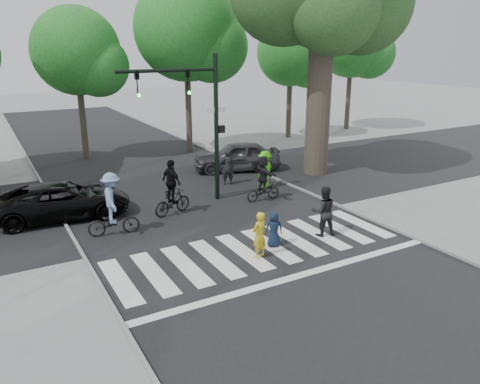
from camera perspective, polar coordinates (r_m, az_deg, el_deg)
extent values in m
plane|color=gray|center=(14.54, 4.16, -8.30)|extent=(120.00, 120.00, 0.00)
cube|color=black|center=(18.57, -4.39, -2.42)|extent=(10.00, 70.00, 0.01)
cube|color=black|center=(21.18, -7.87, 0.00)|extent=(70.00, 10.00, 0.01)
cube|color=gray|center=(17.19, -19.85, -4.98)|extent=(0.10, 70.00, 0.10)
cube|color=gray|center=(21.07, 8.11, 0.02)|extent=(0.10, 70.00, 0.10)
cube|color=silver|center=(13.72, -14.44, -10.49)|extent=(0.55, 3.00, 0.01)
cube|color=silver|center=(13.96, -10.44, -9.69)|extent=(0.55, 3.00, 0.01)
cube|color=silver|center=(14.27, -6.62, -8.88)|extent=(0.55, 3.00, 0.01)
cube|color=silver|center=(14.64, -2.98, -8.06)|extent=(0.55, 3.00, 0.01)
cube|color=silver|center=(15.06, 0.45, -7.26)|extent=(0.55, 3.00, 0.01)
cube|color=silver|center=(15.54, 3.66, -6.49)|extent=(0.55, 3.00, 0.01)
cube|color=silver|center=(16.07, 6.67, -5.74)|extent=(0.55, 3.00, 0.01)
cube|color=silver|center=(16.64, 9.47, -5.03)|extent=(0.55, 3.00, 0.01)
cube|color=silver|center=(17.25, 12.07, -4.36)|extent=(0.55, 3.00, 0.01)
cube|color=silver|center=(17.90, 14.48, -3.72)|extent=(0.55, 3.00, 0.01)
cube|color=silver|center=(13.66, 6.99, -10.14)|extent=(10.00, 0.30, 0.01)
cylinder|color=black|center=(19.35, -2.90, 7.61)|extent=(0.18, 0.18, 6.00)
cylinder|color=black|center=(18.28, -8.80, 14.43)|extent=(4.00, 0.14, 0.14)
imported|color=black|center=(18.61, -6.38, 13.19)|extent=(0.16, 0.20, 1.00)
sphere|color=#19E533|center=(18.53, -6.19, 11.93)|extent=(0.14, 0.14, 0.14)
imported|color=black|center=(17.91, -12.40, 12.73)|extent=(0.16, 0.20, 1.00)
sphere|color=#19E533|center=(17.83, -12.20, 11.43)|extent=(0.14, 0.14, 0.14)
cube|color=black|center=(19.45, -2.31, 7.67)|extent=(0.28, 0.18, 0.30)
cube|color=#FF660C|center=(19.50, -2.02, 7.70)|extent=(0.02, 0.14, 0.20)
cube|color=white|center=(19.23, -2.93, 9.96)|extent=(0.90, 0.04, 0.18)
cylinder|color=brown|center=(23.76, 9.54, 10.46)|extent=(1.20, 1.20, 7.00)
cylinder|color=brown|center=(23.63, 10.83, 17.66)|extent=(1.29, 1.74, 2.93)
sphere|color=#204523|center=(24.40, 14.62, 21.41)|extent=(4.80, 4.80, 4.80)
sphere|color=#204523|center=(22.25, 11.46, 21.01)|extent=(4.00, 4.00, 4.00)
cylinder|color=brown|center=(28.37, -18.72, 9.48)|extent=(0.36, 0.36, 5.60)
sphere|color=#1F6C24|center=(28.15, -19.37, 15.93)|extent=(4.80, 4.80, 4.80)
sphere|color=#1F6C24|center=(27.67, -16.90, 14.47)|extent=(3.36, 3.36, 3.36)
cylinder|color=brown|center=(28.83, -6.34, 11.52)|extent=(0.36, 0.36, 6.72)
sphere|color=#1F6C24|center=(28.69, -6.61, 19.17)|extent=(6.00, 6.00, 6.00)
sphere|color=#1F6C24|center=(28.36, -3.45, 17.32)|extent=(4.20, 4.20, 4.20)
cylinder|color=brown|center=(33.52, 6.02, 11.27)|extent=(0.36, 0.36, 5.46)
sphere|color=#1F6C24|center=(33.33, 6.20, 16.61)|extent=(4.60, 4.60, 4.60)
sphere|color=#1F6C24|center=(33.34, 8.20, 15.20)|extent=(3.22, 3.22, 3.22)
cylinder|color=brown|center=(37.71, 13.12, 12.15)|extent=(0.36, 0.36, 6.16)
sphere|color=#1F6C24|center=(37.57, 13.51, 17.49)|extent=(5.40, 5.40, 5.40)
sphere|color=#1F6C24|center=(37.73, 15.53, 16.00)|extent=(3.78, 3.78, 3.78)
imported|color=gold|center=(14.39, 2.37, -5.28)|extent=(0.62, 0.48, 1.50)
imported|color=#111E33|center=(15.26, 4.16, -4.53)|extent=(0.68, 0.55, 1.21)
imported|color=black|center=(16.25, 10.15, -2.31)|extent=(1.03, 0.92, 1.77)
imported|color=black|center=(16.77, -15.13, -3.57)|extent=(1.83, 0.89, 0.92)
imported|color=#678AB1|center=(16.49, -15.37, -0.71)|extent=(0.83, 1.23, 1.76)
imported|color=black|center=(18.29, -8.23, -1.22)|extent=(1.74, 0.93, 1.00)
imported|color=black|center=(18.05, -8.35, 1.23)|extent=(0.69, 1.09, 1.73)
imported|color=black|center=(19.78, 2.83, 0.08)|extent=(1.54, 0.58, 0.80)
imported|color=black|center=(19.57, 2.86, 2.23)|extent=(0.50, 1.44, 1.54)
imported|color=black|center=(18.94, -20.77, -0.97)|extent=(5.15, 2.78, 1.37)
imported|color=#38373C|center=(24.45, -0.42, 4.38)|extent=(4.84, 3.27, 1.53)
imported|color=#42E010|center=(21.51, 3.05, 2.78)|extent=(1.28, 1.11, 1.72)
imported|color=black|center=(21.94, -1.53, 3.06)|extent=(0.71, 0.58, 1.69)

